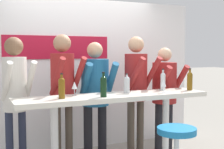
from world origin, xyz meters
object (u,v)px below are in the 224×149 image
Objects in this scene: tasting_table at (115,108)px; wine_glass_1 at (74,86)px; person_far_left at (15,89)px; wine_bottle_0 at (127,84)px; wine_glass_0 at (164,84)px; person_center_right at (165,88)px; wine_bottle_4 at (62,87)px; person_left at (63,84)px; person_center at (136,82)px; person_center_left at (95,89)px; wine_bottle_2 at (163,80)px; bar_stool at (176,149)px; wine_bottle_3 at (104,85)px; wine_bottle_1 at (190,80)px.

wine_glass_1 is at bearing 167.54° from tasting_table.
person_far_left is 6.93× the size of wine_bottle_0.
tasting_table is 14.16× the size of wine_glass_0.
wine_bottle_0 reaches higher than wine_glass_1.
person_center_right is (2.26, 0.03, -0.11)m from person_far_left.
wine_bottle_4 is (0.45, -0.53, 0.06)m from person_far_left.
wine_glass_1 is at bearing -173.64° from person_center_right.
wine_glass_1 is at bearing -96.71° from person_left.
wine_bottle_4 is at bearing -168.85° from person_center.
person_left is 0.49m from person_center_left.
person_left is at bearing 162.09° from wine_bottle_2.
wine_bottle_2 is at bearing 66.68° from bar_stool.
person_center_right is 5.47× the size of wine_bottle_3.
person_left is 0.44m from wine_glass_1.
person_left reaches higher than wine_bottle_1.
wine_bottle_2 is (-0.31, -0.40, 0.17)m from person_center_right.
wine_bottle_0 is at bearing -42.79° from person_left.
person_left is at bearing -174.13° from person_center_left.
person_center reaches higher than wine_bottle_3.
tasting_table is 0.37m from wine_bottle_0.
person_left reaches higher than person_center_left.
wine_bottle_2 is at bearing 13.38° from wine_bottle_3.
person_far_left reaches higher than wine_glass_0.
wine_bottle_1 is at bearing 11.34° from wine_glass_0.
tasting_table is 0.87m from wine_bottle_2.
person_far_left is 1.07× the size of person_center_right.
person_center reaches higher than bar_stool.
tasting_table is 1.27m from person_far_left.
person_center_left is 0.67m from wine_glass_1.
bar_stool is 1.11m from wine_bottle_3.
wine_bottle_0 reaches higher than bar_stool.
bar_stool is 1.37m from person_center.
person_far_left is 10.07× the size of wine_glass_1.
person_far_left is at bearing 174.61° from person_left.
wine_bottle_2 is (0.59, 0.05, 0.02)m from wine_bottle_0.
person_far_left is 5.85× the size of wine_bottle_2.
person_center_left is 0.64m from person_center.
person_center_left is 0.57m from wine_bottle_0.
person_center is 1.10× the size of person_center_right.
wine_bottle_3 is at bearing -42.27° from person_far_left.
wine_bottle_1 is at bearing -4.65° from wine_glass_1.
person_center_right is 5.60× the size of wine_bottle_4.
wine_bottle_0 is at bearing 174.12° from wine_bottle_1.
person_left is at bearing -4.69° from person_far_left.
person_center_right is (0.52, 0.01, -0.12)m from person_center.
wine_bottle_3 is at bearing -149.10° from tasting_table.
person_center is 6.00× the size of wine_bottle_3.
person_center_right is 9.37× the size of wine_glass_1.
wine_bottle_4 reaches higher than wine_glass_0.
person_center is (1.74, 0.01, 0.01)m from person_far_left.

